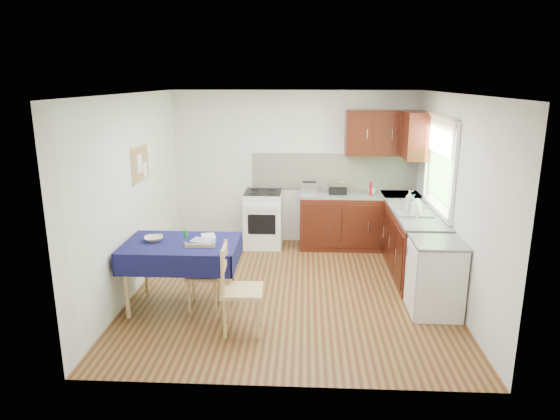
# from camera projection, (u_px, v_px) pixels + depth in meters

# --- Properties ---
(floor) EXTENTS (4.20, 4.20, 0.00)m
(floor) POSITION_uv_depth(u_px,v_px,m) (290.00, 290.00, 6.50)
(floor) COLOR #4E2614
(floor) RESTS_ON ground
(ceiling) EXTENTS (4.00, 4.20, 0.02)m
(ceiling) POSITION_uv_depth(u_px,v_px,m) (291.00, 94.00, 5.86)
(ceiling) COLOR white
(ceiling) RESTS_ON wall_back
(wall_back) EXTENTS (4.00, 0.02, 2.50)m
(wall_back) POSITION_uv_depth(u_px,v_px,m) (295.00, 168.00, 8.21)
(wall_back) COLOR white
(wall_back) RESTS_ON ground
(wall_front) EXTENTS (4.00, 0.02, 2.50)m
(wall_front) POSITION_uv_depth(u_px,v_px,m) (283.00, 255.00, 4.15)
(wall_front) COLOR white
(wall_front) RESTS_ON ground
(wall_left) EXTENTS (0.02, 4.20, 2.50)m
(wall_left) POSITION_uv_depth(u_px,v_px,m) (132.00, 195.00, 6.28)
(wall_left) COLOR white
(wall_left) RESTS_ON ground
(wall_right) EXTENTS (0.02, 4.20, 2.50)m
(wall_right) POSITION_uv_depth(u_px,v_px,m) (454.00, 199.00, 6.08)
(wall_right) COLOR white
(wall_right) RESTS_ON ground
(base_cabinets) EXTENTS (1.90, 2.30, 0.86)m
(base_cabinets) POSITION_uv_depth(u_px,v_px,m) (383.00, 232.00, 7.53)
(base_cabinets) COLOR #361109
(base_cabinets) RESTS_ON ground
(worktop_back) EXTENTS (1.90, 0.60, 0.04)m
(worktop_back) POSITION_uv_depth(u_px,v_px,m) (360.00, 195.00, 7.96)
(worktop_back) COLOR slate
(worktop_back) RESTS_ON base_cabinets
(worktop_right) EXTENTS (0.60, 1.70, 0.04)m
(worktop_right) POSITION_uv_depth(u_px,v_px,m) (416.00, 214.00, 6.82)
(worktop_right) COLOR slate
(worktop_right) RESTS_ON base_cabinets
(worktop_corner) EXTENTS (0.60, 0.60, 0.04)m
(worktop_corner) POSITION_uv_depth(u_px,v_px,m) (401.00, 195.00, 7.93)
(worktop_corner) COLOR slate
(worktop_corner) RESTS_ON base_cabinets
(splashback) EXTENTS (2.70, 0.02, 0.60)m
(splashback) POSITION_uv_depth(u_px,v_px,m) (334.00, 171.00, 8.17)
(splashback) COLOR white
(splashback) RESTS_ON wall_back
(upper_cabinets) EXTENTS (1.20, 0.85, 0.70)m
(upper_cabinets) POSITION_uv_depth(u_px,v_px,m) (393.00, 134.00, 7.69)
(upper_cabinets) COLOR #361109
(upper_cabinets) RESTS_ON wall_back
(stove) EXTENTS (0.60, 0.61, 0.92)m
(stove) POSITION_uv_depth(u_px,v_px,m) (263.00, 219.00, 8.14)
(stove) COLOR white
(stove) RESTS_ON ground
(window) EXTENTS (0.04, 1.48, 1.26)m
(window) POSITION_uv_depth(u_px,v_px,m) (440.00, 158.00, 6.65)
(window) COLOR #2E5724
(window) RESTS_ON wall_right
(fridge) EXTENTS (0.58, 0.60, 0.89)m
(fridge) POSITION_uv_depth(u_px,v_px,m) (436.00, 278.00, 5.77)
(fridge) COLOR white
(fridge) RESTS_ON ground
(corkboard) EXTENTS (0.04, 0.62, 0.47)m
(corkboard) POSITION_uv_depth(u_px,v_px,m) (140.00, 164.00, 6.48)
(corkboard) COLOR tan
(corkboard) RESTS_ON wall_left
(dining_table) EXTENTS (1.33, 0.90, 0.81)m
(dining_table) POSITION_uv_depth(u_px,v_px,m) (182.00, 251.00, 5.89)
(dining_table) COLOR #111041
(dining_table) RESTS_ON ground
(chair_far) EXTENTS (0.40, 0.40, 0.87)m
(chair_far) POSITION_uv_depth(u_px,v_px,m) (203.00, 272.00, 5.88)
(chair_far) COLOR tan
(chair_far) RESTS_ON ground
(chair_near) EXTENTS (0.45, 0.45, 0.98)m
(chair_near) POSITION_uv_depth(u_px,v_px,m) (238.00, 286.00, 5.34)
(chair_near) COLOR tan
(chair_near) RESTS_ON ground
(toaster) EXTENTS (0.25, 0.15, 0.19)m
(toaster) POSITION_uv_depth(u_px,v_px,m) (309.00, 187.00, 7.97)
(toaster) COLOR silver
(toaster) RESTS_ON worktop_back
(sandwich_press) EXTENTS (0.28, 0.24, 0.16)m
(sandwich_press) POSITION_uv_depth(u_px,v_px,m) (338.00, 189.00, 7.92)
(sandwich_press) COLOR black
(sandwich_press) RESTS_ON worktop_back
(sauce_bottle) EXTENTS (0.05, 0.05, 0.21)m
(sauce_bottle) POSITION_uv_depth(u_px,v_px,m) (371.00, 189.00, 7.79)
(sauce_bottle) COLOR #AD0D13
(sauce_bottle) RESTS_ON worktop_back
(yellow_packet) EXTENTS (0.15, 0.13, 0.16)m
(yellow_packet) POSITION_uv_depth(u_px,v_px,m) (342.00, 186.00, 8.07)
(yellow_packet) COLOR yellow
(yellow_packet) RESTS_ON worktop_back
(dish_rack) EXTENTS (0.47, 0.36, 0.22)m
(dish_rack) POSITION_uv_depth(u_px,v_px,m) (415.00, 212.00, 6.72)
(dish_rack) COLOR gray
(dish_rack) RESTS_ON worktop_right
(kettle) EXTENTS (0.15, 0.15, 0.25)m
(kettle) POSITION_uv_depth(u_px,v_px,m) (416.00, 208.00, 6.60)
(kettle) COLOR white
(kettle) RESTS_ON worktop_right
(cup) EXTENTS (0.13, 0.13, 0.10)m
(cup) POSITION_uv_depth(u_px,v_px,m) (371.00, 191.00, 7.87)
(cup) COLOR silver
(cup) RESTS_ON worktop_back
(soap_bottle_a) EXTENTS (0.15, 0.15, 0.28)m
(soap_bottle_a) POSITION_uv_depth(u_px,v_px,m) (409.00, 200.00, 6.90)
(soap_bottle_a) COLOR white
(soap_bottle_a) RESTS_ON worktop_right
(soap_bottle_b) EXTENTS (0.13, 0.13, 0.21)m
(soap_bottle_b) POSITION_uv_depth(u_px,v_px,m) (413.00, 202.00, 6.99)
(soap_bottle_b) COLOR #1B65A2
(soap_bottle_b) RESTS_ON worktop_right
(soap_bottle_c) EXTENTS (0.17, 0.17, 0.15)m
(soap_bottle_c) POSITION_uv_depth(u_px,v_px,m) (415.00, 207.00, 6.80)
(soap_bottle_c) COLOR green
(soap_bottle_c) RESTS_ON worktop_right
(plate_bowl) EXTENTS (0.28, 0.28, 0.05)m
(plate_bowl) POSITION_uv_depth(u_px,v_px,m) (154.00, 239.00, 5.90)
(plate_bowl) COLOR beige
(plate_bowl) RESTS_ON dining_table
(book) EXTENTS (0.22, 0.26, 0.02)m
(book) POSITION_uv_depth(u_px,v_px,m) (202.00, 237.00, 6.05)
(book) COLOR white
(book) RESTS_ON dining_table
(spice_jar) EXTENTS (0.04, 0.04, 0.09)m
(spice_jar) POSITION_uv_depth(u_px,v_px,m) (186.00, 234.00, 6.04)
(spice_jar) COLOR #268D32
(spice_jar) RESTS_ON dining_table
(tea_towel) EXTENTS (0.29, 0.25, 0.05)m
(tea_towel) POSITION_uv_depth(u_px,v_px,m) (203.00, 242.00, 5.81)
(tea_towel) COLOR #2A3A9C
(tea_towel) RESTS_ON dining_table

